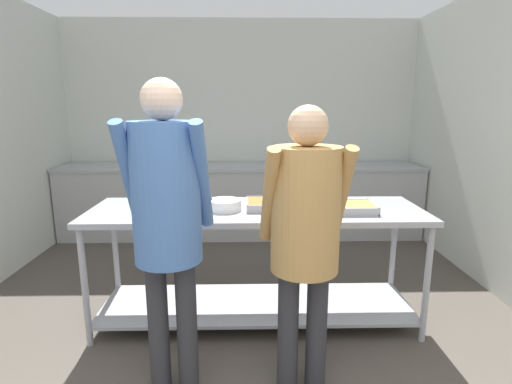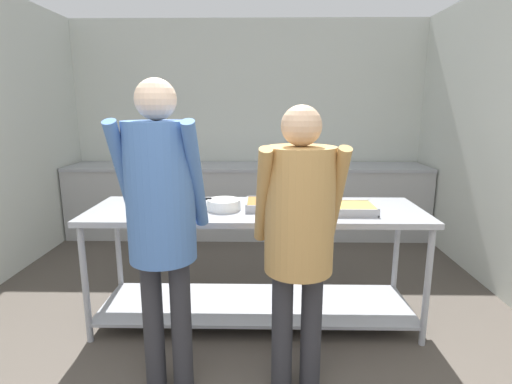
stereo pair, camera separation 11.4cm
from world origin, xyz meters
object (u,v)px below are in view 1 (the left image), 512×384
object	(u,v)px
guest_serving_left	(167,209)
serving_tray_roast	(344,208)
guest_serving_right	(305,224)
water_bottle	(299,157)
plate_stack	(224,205)
sauce_pan	(172,203)
serving_tray_vegetables	(277,204)

from	to	relation	value
guest_serving_left	serving_tray_roast	bearing A→B (deg)	31.74
guest_serving_right	water_bottle	distance (m)	2.80
plate_stack	serving_tray_roast	xyz separation A→B (m)	(0.85, -0.06, -0.01)
plate_stack	guest_serving_right	distance (m)	0.87
sauce_pan	plate_stack	xyz separation A→B (m)	(0.38, -0.01, -0.01)
serving_tray_roast	water_bottle	xyz separation A→B (m)	(-0.05, 2.11, 0.09)
guest_serving_left	guest_serving_right	size ratio (longest dim) A/B	1.08
serving_tray_roast	water_bottle	world-z (taller)	water_bottle
sauce_pan	guest_serving_right	world-z (taller)	guest_serving_right
plate_stack	guest_serving_right	xyz separation A→B (m)	(0.47, -0.73, 0.08)
serving_tray_roast	sauce_pan	bearing A→B (deg)	176.69
plate_stack	serving_tray_vegetables	size ratio (longest dim) A/B	0.56
serving_tray_vegetables	guest_serving_left	world-z (taller)	guest_serving_left
plate_stack	serving_tray_roast	distance (m)	0.85
plate_stack	water_bottle	xyz separation A→B (m)	(0.79, 2.05, 0.08)
serving_tray_vegetables	guest_serving_left	distance (m)	1.03
water_bottle	serving_tray_vegetables	bearing A→B (deg)	-101.63
water_bottle	guest_serving_left	bearing A→B (deg)	-110.56
sauce_pan	serving_tray_roast	xyz separation A→B (m)	(1.22, -0.07, -0.02)
water_bottle	serving_tray_roast	bearing A→B (deg)	-88.55
sauce_pan	guest_serving_left	xyz separation A→B (m)	(0.12, -0.75, 0.16)
guest_serving_left	guest_serving_right	distance (m)	0.73
water_bottle	plate_stack	bearing A→B (deg)	-111.10
serving_tray_vegetables	guest_serving_left	xyz separation A→B (m)	(-0.63, -0.79, 0.18)
sauce_pan	guest_serving_left	bearing A→B (deg)	-80.81
sauce_pan	serving_tray_vegetables	size ratio (longest dim) A/B	1.00
serving_tray_roast	guest_serving_left	xyz separation A→B (m)	(-1.10, -0.68, 0.18)
sauce_pan	guest_serving_left	size ratio (longest dim) A/B	0.25
serving_tray_vegetables	guest_serving_right	world-z (taller)	guest_serving_right
guest_serving_right	water_bottle	bearing A→B (deg)	83.45
guest_serving_right	water_bottle	world-z (taller)	guest_serving_right
sauce_pan	serving_tray_roast	bearing A→B (deg)	-3.31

